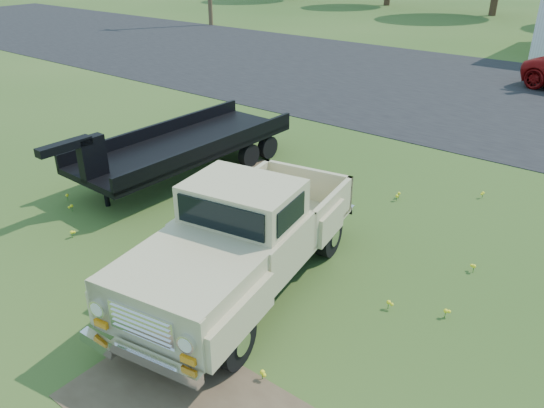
{
  "coord_description": "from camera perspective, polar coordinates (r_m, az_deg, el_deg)",
  "views": [
    {
      "loc": [
        5.48,
        -6.22,
        5.41
      ],
      "look_at": [
        -0.15,
        1.0,
        0.83
      ],
      "focal_mm": 35.0,
      "sensor_mm": 36.0,
      "label": 1
    }
  ],
  "objects": [
    {
      "name": "ground",
      "position": [
        9.9,
        -2.88,
        -6.59
      ],
      "size": [
        140.0,
        140.0,
        0.0
      ],
      "primitive_type": "plane",
      "color": "#274917",
      "rests_on": "ground"
    },
    {
      "name": "asphalt_lot",
      "position": [
        22.58,
        23.17,
        10.6
      ],
      "size": [
        90.0,
        14.0,
        0.02
      ],
      "primitive_type": "cube",
      "color": "black",
      "rests_on": "ground"
    },
    {
      "name": "dirt_patch_a",
      "position": [
        7.45,
        -9.54,
        -20.48
      ],
      "size": [
        3.0,
        2.0,
        0.01
      ],
      "primitive_type": "cube",
      "color": "brown",
      "rests_on": "ground"
    },
    {
      "name": "dirt_patch_b",
      "position": [
        13.41,
        0.35,
        2.77
      ],
      "size": [
        2.2,
        1.6,
        0.01
      ],
      "primitive_type": "cube",
      "color": "brown",
      "rests_on": "ground"
    },
    {
      "name": "vintage_pickup_truck",
      "position": [
        8.81,
        -3.06,
        -3.56
      ],
      "size": [
        3.0,
        5.73,
        1.98
      ],
      "primitive_type": null,
      "rotation": [
        0.0,
        0.0,
        0.17
      ],
      "color": "tan",
      "rests_on": "ground"
    },
    {
      "name": "flatbed_trailer",
      "position": [
        13.59,
        -9.34,
        6.71
      ],
      "size": [
        2.28,
        6.46,
        1.75
      ],
      "primitive_type": null,
      "rotation": [
        0.0,
        0.0,
        -0.02
      ],
      "color": "black",
      "rests_on": "ground"
    }
  ]
}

